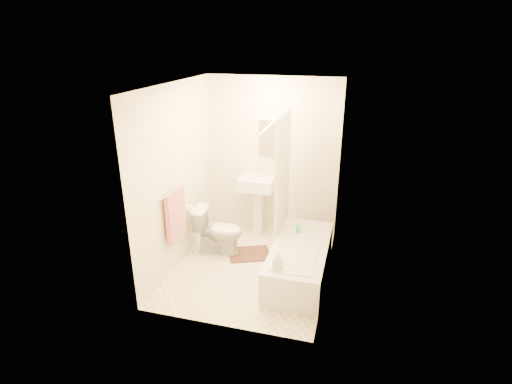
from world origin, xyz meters
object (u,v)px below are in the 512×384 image
(toilet, at_px, (219,231))
(bathtub, at_px, (300,261))
(sink, at_px, (258,203))
(bath_mat, at_px, (250,254))
(soap_bottle, at_px, (278,261))

(toilet, relative_size, bathtub, 0.44)
(sink, distance_m, bathtub, 1.36)
(sink, xyz_separation_m, bath_mat, (0.07, -0.69, -0.50))
(bath_mat, bearing_deg, soap_bottle, -57.29)
(bath_mat, bearing_deg, sink, 95.51)
(bathtub, distance_m, bath_mat, 0.87)
(toilet, relative_size, bath_mat, 1.19)
(toilet, distance_m, bathtub, 1.26)
(bath_mat, distance_m, soap_bottle, 1.25)
(bathtub, height_order, soap_bottle, soap_bottle)
(bath_mat, bearing_deg, bathtub, -24.09)
(bathtub, distance_m, soap_bottle, 0.70)
(bath_mat, bearing_deg, toilet, -174.68)
(sink, bearing_deg, bathtub, -49.87)
(bath_mat, xyz_separation_m, soap_bottle, (0.61, -0.95, 0.53))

